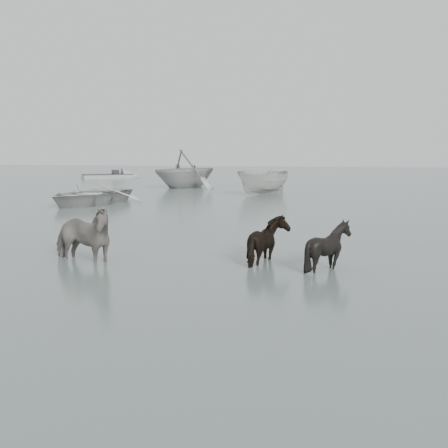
{
  "coord_description": "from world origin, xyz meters",
  "views": [
    {
      "loc": [
        2.32,
        -12.33,
        2.87
      ],
      "look_at": [
        -0.02,
        1.03,
        1.0
      ],
      "focal_mm": 45.0,
      "sensor_mm": 36.0,
      "label": 1
    }
  ],
  "objects_px": {
    "rowboat_lead": "(89,193)",
    "pony_dark": "(270,234)",
    "pony_black": "(328,241)",
    "pony_pinto": "(81,227)"
  },
  "relations": [
    {
      "from": "pony_pinto",
      "to": "pony_black",
      "type": "bearing_deg",
      "value": -69.46
    },
    {
      "from": "rowboat_lead",
      "to": "pony_black",
      "type": "bearing_deg",
      "value": -34.4
    },
    {
      "from": "pony_dark",
      "to": "rowboat_lead",
      "type": "bearing_deg",
      "value": 28.71
    },
    {
      "from": "pony_black",
      "to": "rowboat_lead",
      "type": "xyz_separation_m",
      "value": [
        -11.8,
        13.45,
        -0.11
      ]
    },
    {
      "from": "pony_black",
      "to": "rowboat_lead",
      "type": "distance_m",
      "value": 17.89
    },
    {
      "from": "pony_black",
      "to": "pony_pinto",
      "type": "bearing_deg",
      "value": 84.47
    },
    {
      "from": "pony_dark",
      "to": "pony_black",
      "type": "height_order",
      "value": "pony_dark"
    },
    {
      "from": "pony_black",
      "to": "rowboat_lead",
      "type": "height_order",
      "value": "pony_black"
    },
    {
      "from": "pony_pinto",
      "to": "rowboat_lead",
      "type": "xyz_separation_m",
      "value": [
        -5.69,
        13.6,
        -0.31
      ]
    },
    {
      "from": "rowboat_lead",
      "to": "pony_dark",
      "type": "bearing_deg",
      "value": -36.81
    }
  ]
}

